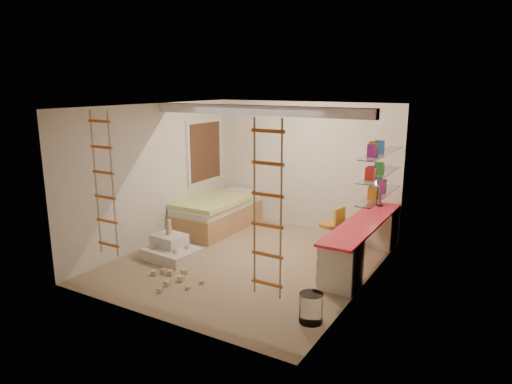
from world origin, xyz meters
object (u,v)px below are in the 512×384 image
Objects in this scene: desk at (363,241)px; bed at (217,213)px; swivel_chair at (332,234)px; play_platform at (171,250)px.

bed is (-3.20, 0.36, -0.07)m from desk.
swivel_chair is (2.52, 0.01, -0.03)m from bed.
desk is 3.02× the size of play_platform.
bed is at bearing 98.75° from play_platform.
play_platform is (0.27, -1.76, -0.18)m from bed.
swivel_chair is 2.86m from play_platform.
play_platform is at bearing -81.25° from bed.
desk is at bearing 25.55° from play_platform.
desk reaches higher than bed.
bed is 2.15× the size of play_platform.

